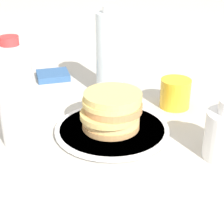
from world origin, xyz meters
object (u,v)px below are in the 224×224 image
object	(u,v)px
plate	(112,130)
pancake_stack	(112,110)
water_bottle_mid	(16,95)
juice_glass	(175,93)
water_bottle_near	(110,54)

from	to	relation	value
plate	pancake_stack	distance (m)	0.05
pancake_stack	water_bottle_mid	xyz separation A→B (m)	(-0.18, 0.11, 0.06)
pancake_stack	juice_glass	distance (m)	0.22
plate	water_bottle_near	bearing A→B (deg)	47.32
water_bottle_near	water_bottle_mid	world-z (taller)	water_bottle_near
plate	water_bottle_near	distance (m)	0.26
plate	juice_glass	distance (m)	0.22
plate	water_bottle_near	xyz separation A→B (m)	(0.16, 0.17, 0.11)
water_bottle_near	plate	bearing A→B (deg)	-132.68
plate	water_bottle_mid	bearing A→B (deg)	147.81
water_bottle_mid	plate	bearing A→B (deg)	-32.19
pancake_stack	water_bottle_near	size ratio (longest dim) A/B	0.58
juice_glass	water_bottle_near	distance (m)	0.21
pancake_stack	water_bottle_near	xyz separation A→B (m)	(0.15, 0.17, 0.06)
water_bottle_mid	juice_glass	bearing A→B (deg)	-17.87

